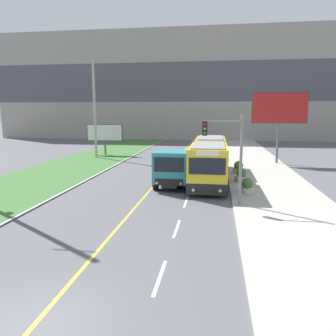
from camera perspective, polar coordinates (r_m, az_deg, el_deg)
The scene contains 13 objects.
ground_plane at distance 9.62m, azimuth -23.33°, elevation -24.90°, with size 300.00×300.00×0.00m, color #56565B.
lane_marking_centre at distance 10.54m, azimuth -17.33°, elevation -21.22°, with size 2.88×140.00×0.01m.
apartment_block_background at distance 67.37m, azimuth 4.72°, elevation 14.02°, with size 80.00×8.04×20.89m.
city_bus at distance 26.43m, azimuth 7.22°, elevation 1.47°, with size 2.70×12.87×3.14m.
dump_truck at distance 23.50m, azimuth 0.85°, elevation -0.11°, with size 2.42×6.61×2.69m.
car_distant at distance 38.41m, azimuth 7.74°, elevation 2.65°, with size 1.80×4.30×1.45m.
utility_pole_far at distance 39.59m, azimuth -12.66°, elevation 9.97°, with size 1.80×0.28×11.26m.
traffic_light_mast at distance 18.82m, azimuth 10.53°, elevation 3.47°, with size 2.28×0.32×5.23m.
billboard_large at distance 35.87m, azimuth 18.82°, elevation 9.54°, with size 5.55×0.24×7.35m.
billboard_small at distance 41.96m, azimuth -10.95°, elevation 5.95°, with size 4.58×0.24×3.86m.
planter_round_near at distance 22.23m, azimuth 13.63°, elevation -3.11°, with size 0.92×0.92×1.01m.
planter_round_second at distance 25.64m, azimuth 12.63°, elevation -1.31°, with size 0.95×0.95×1.08m.
planter_round_third at distance 29.10m, azimuth 12.17°, elevation 0.01°, with size 0.98×0.98×1.09m.
Camera 1 is at (4.48, -6.63, 5.34)m, focal length 35.00 mm.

